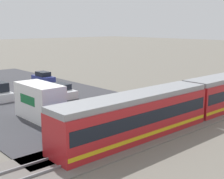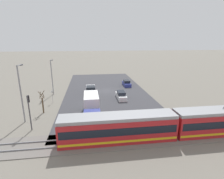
{
  "view_description": "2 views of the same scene",
  "coord_description": "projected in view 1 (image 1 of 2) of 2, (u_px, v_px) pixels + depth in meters",
  "views": [
    {
      "loc": [
        16.73,
        36.59,
        8.18
      ],
      "look_at": [
        -4.09,
        13.2,
        1.81
      ],
      "focal_mm": 50.0,
      "sensor_mm": 36.0,
      "label": 1
    },
    {
      "loc": [
        3.96,
        39.89,
        11.89
      ],
      "look_at": [
        -0.13,
        9.99,
        3.29
      ],
      "focal_mm": 28.0,
      "sensor_mm": 36.0,
      "label": 2
    }
  ],
  "objects": [
    {
      "name": "road_surface",
      "position": [
        18.0,
        92.0,
        39.31
      ],
      "size": [
        18.65,
        42.65,
        0.08
      ],
      "color": "#38383D",
      "rests_on": "ground"
    },
    {
      "name": "sedan_car_0",
      "position": [
        43.0,
        78.0,
        46.29
      ],
      "size": [
        1.71,
        4.25,
        1.5
      ],
      "color": "navy",
      "rests_on": "ground"
    },
    {
      "name": "ground_plane",
      "position": [
        18.0,
        92.0,
        39.32
      ],
      "size": [
        320.0,
        320.0,
        0.0
      ],
      "primitive_type": "plane",
      "color": "slate"
    },
    {
      "name": "box_truck",
      "position": [
        47.0,
        105.0,
        26.74
      ],
      "size": [
        2.38,
        8.81,
        3.15
      ],
      "color": "navy",
      "rests_on": "ground"
    },
    {
      "name": "rail_bed",
      "position": [
        142.0,
        135.0,
        23.79
      ],
      "size": [
        57.03,
        4.4,
        0.22
      ],
      "color": "slate",
      "rests_on": "ground"
    },
    {
      "name": "light_rail_tram",
      "position": [
        192.0,
        101.0,
        27.7
      ],
      "size": [
        28.37,
        2.79,
        4.4
      ],
      "color": "#B21E23",
      "rests_on": "ground"
    },
    {
      "name": "sedan_car_1",
      "position": [
        61.0,
        91.0,
        36.63
      ],
      "size": [
        1.72,
        4.65,
        1.54
      ],
      "color": "silver",
      "rests_on": "ground"
    }
  ]
}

